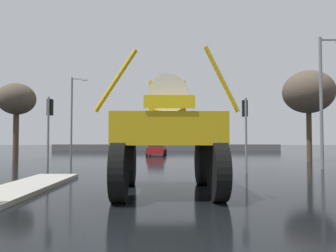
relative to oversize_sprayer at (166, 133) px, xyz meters
name	(u,v)px	position (x,y,z in m)	size (l,w,h in m)	color
ground_plane	(163,164)	(-0.23, 11.39, -1.96)	(120.00, 120.00, 0.00)	black
median_island	(16,190)	(-4.97, 0.01, -1.89)	(1.76, 8.01, 0.15)	#9E9B93
oversize_sprayer	(166,133)	(0.00, 0.00, 0.00)	(4.07, 5.06, 4.38)	black
sedan_ahead	(156,148)	(-1.15, 22.43, -1.25)	(2.06, 4.19, 1.52)	maroon
traffic_signal_near_left	(48,117)	(-6.11, 5.80, 0.89)	(0.24, 0.54, 3.91)	slate
traffic_signal_near_right	(244,118)	(4.02, 5.80, 0.85)	(0.24, 0.54, 3.85)	slate
streetlight_near_right	(322,96)	(9.06, 7.82, 2.30)	(1.56, 0.24, 7.71)	slate
streetlight_far_left	(72,113)	(-9.21, 19.98, 2.29)	(1.56, 0.24, 7.69)	slate
bare_tree_left	(15,100)	(-11.99, 14.42, 2.84)	(2.94, 2.94, 6.15)	#473828
bare_tree_right	(307,92)	(10.62, 13.17, 3.27)	(3.78, 3.78, 6.88)	#473828
roadside_barrier	(165,148)	(-0.23, 33.85, -1.51)	(32.07, 0.24, 0.90)	#59595B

